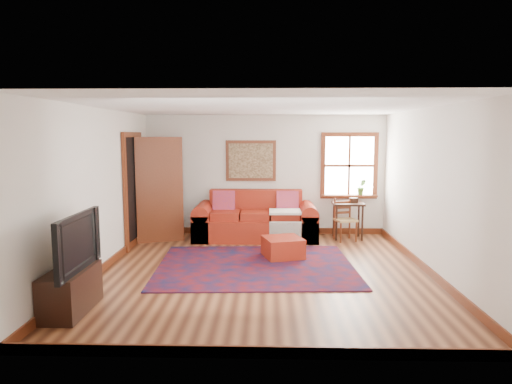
{
  "coord_description": "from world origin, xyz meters",
  "views": [
    {
      "loc": [
        0.06,
        -6.81,
        2.1
      ],
      "look_at": [
        -0.14,
        0.6,
        1.16
      ],
      "focal_mm": 32.0,
      "sensor_mm": 36.0,
      "label": 1
    }
  ],
  "objects_px": {
    "red_ottoman": "(283,248)",
    "ladder_back_chair": "(344,218)",
    "red_leather_sofa": "(256,223)",
    "media_cabinet": "(71,291)",
    "side_table": "(348,209)"
  },
  "relations": [
    {
      "from": "red_ottoman",
      "to": "ladder_back_chair",
      "type": "xyz_separation_m",
      "value": [
        1.27,
        1.35,
        0.27
      ]
    },
    {
      "from": "red_leather_sofa",
      "to": "ladder_back_chair",
      "type": "bearing_deg",
      "value": -3.95
    },
    {
      "from": "red_leather_sofa",
      "to": "media_cabinet",
      "type": "bearing_deg",
      "value": -117.98
    },
    {
      "from": "red_leather_sofa",
      "to": "side_table",
      "type": "bearing_deg",
      "value": 0.84
    },
    {
      "from": "side_table",
      "to": "ladder_back_chair",
      "type": "distance_m",
      "value": 0.24
    },
    {
      "from": "ladder_back_chair",
      "to": "red_leather_sofa",
      "type": "bearing_deg",
      "value": 176.05
    },
    {
      "from": "red_ottoman",
      "to": "media_cabinet",
      "type": "bearing_deg",
      "value": -153.22
    },
    {
      "from": "red_leather_sofa",
      "to": "red_ottoman",
      "type": "xyz_separation_m",
      "value": [
        0.5,
        -1.47,
        -0.14
      ]
    },
    {
      "from": "red_leather_sofa",
      "to": "red_ottoman",
      "type": "relative_size",
      "value": 4.0
    },
    {
      "from": "red_leather_sofa",
      "to": "ladder_back_chair",
      "type": "distance_m",
      "value": 1.78
    },
    {
      "from": "side_table",
      "to": "ladder_back_chair",
      "type": "height_order",
      "value": "ladder_back_chair"
    },
    {
      "from": "red_leather_sofa",
      "to": "red_ottoman",
      "type": "bearing_deg",
      "value": -71.07
    },
    {
      "from": "red_leather_sofa",
      "to": "ladder_back_chair",
      "type": "height_order",
      "value": "red_leather_sofa"
    },
    {
      "from": "red_ottoman",
      "to": "media_cabinet",
      "type": "relative_size",
      "value": 0.66
    },
    {
      "from": "ladder_back_chair",
      "to": "media_cabinet",
      "type": "bearing_deg",
      "value": -135.37
    }
  ]
}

